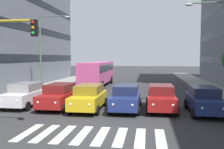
{
  "coord_description": "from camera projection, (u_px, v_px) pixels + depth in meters",
  "views": [
    {
      "loc": [
        -2.56,
        11.0,
        3.62
      ],
      "look_at": [
        -0.21,
        -5.14,
        2.47
      ],
      "focal_mm": 39.67,
      "sensor_mm": 36.0,
      "label": 1
    }
  ],
  "objects": [
    {
      "name": "ground_plane",
      "position": [
        92.0,
        135.0,
        11.48
      ],
      "size": [
        180.0,
        180.0,
        0.0
      ],
      "primitive_type": "plane",
      "color": "#2D2D30"
    },
    {
      "name": "crosswalk_markings",
      "position": [
        92.0,
        135.0,
        11.48
      ],
      "size": [
        6.75,
        2.8,
        0.01
      ],
      "color": "silver",
      "rests_on": "ground_plane"
    },
    {
      "name": "car_0",
      "position": [
        204.0,
        100.0,
        15.85
      ],
      "size": [
        2.02,
        4.44,
        1.72
      ],
      "color": "navy",
      "rests_on": "ground_plane"
    },
    {
      "name": "car_1",
      "position": [
        161.0,
        97.0,
        16.81
      ],
      "size": [
        2.02,
        4.44,
        1.72
      ],
      "color": "maroon",
      "rests_on": "ground_plane"
    },
    {
      "name": "car_2",
      "position": [
        126.0,
        97.0,
        16.84
      ],
      "size": [
        2.02,
        4.44,
        1.72
      ],
      "color": "navy",
      "rests_on": "ground_plane"
    },
    {
      "name": "car_3",
      "position": [
        89.0,
        97.0,
        16.92
      ],
      "size": [
        2.02,
        4.44,
        1.72
      ],
      "color": "gold",
      "rests_on": "ground_plane"
    },
    {
      "name": "car_4",
      "position": [
        59.0,
        96.0,
        17.59
      ],
      "size": [
        2.02,
        4.44,
        1.72
      ],
      "color": "maroon",
      "rests_on": "ground_plane"
    },
    {
      "name": "car_5",
      "position": [
        26.0,
        94.0,
        18.19
      ],
      "size": [
        2.02,
        4.44,
        1.72
      ],
      "color": "silver",
      "rests_on": "ground_plane"
    },
    {
      "name": "bus_behind_traffic",
      "position": [
        98.0,
        71.0,
        30.9
      ],
      "size": [
        2.78,
        10.5,
        3.0
      ],
      "color": "#DB5193",
      "rests_on": "ground_plane"
    },
    {
      "name": "street_lamp_right",
      "position": [
        45.0,
        45.0,
        25.43
      ],
      "size": [
        3.3,
        0.28,
        7.76
      ],
      "color": "#4C6B56",
      "rests_on": "sidewalk_right"
    }
  ]
}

